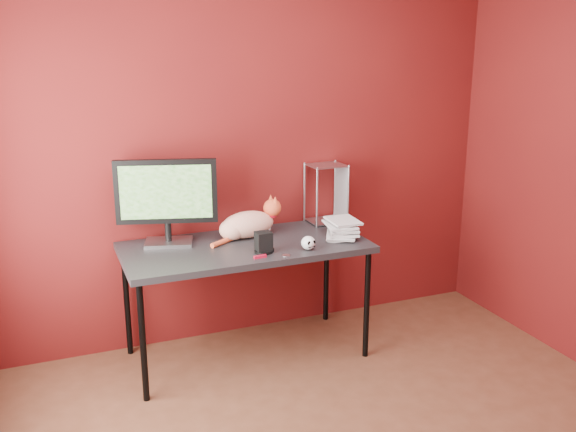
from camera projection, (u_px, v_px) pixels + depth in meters
name	position (u px, v px, depth m)	size (l,w,h in m)	color
room	(383.00, 176.00, 2.59)	(3.52, 3.52, 2.61)	#512C1C
desk	(245.00, 252.00, 3.96)	(1.50, 0.70, 0.75)	black
monitor	(166.00, 198.00, 3.88)	(0.60, 0.27, 0.53)	#A9A9AD
cat	(248.00, 224.00, 4.07)	(0.52, 0.27, 0.25)	#DC5B2E
skull_mug	(308.00, 243.00, 3.84)	(0.09, 0.09, 0.08)	white
speaker	(264.00, 243.00, 3.78)	(0.11, 0.11, 0.13)	black
book_stack	(329.00, 143.00, 3.94)	(0.27, 0.30, 1.21)	beige
wire_rack	(326.00, 193.00, 4.37)	(0.25, 0.21, 0.41)	#A9A9AD
pocket_knife	(260.00, 257.00, 3.71)	(0.08, 0.02, 0.02)	#B30D28
black_gadget	(270.00, 250.00, 3.81)	(0.05, 0.03, 0.02)	black
washer	(286.00, 255.00, 3.74)	(0.05, 0.05, 0.00)	#A9A9AD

